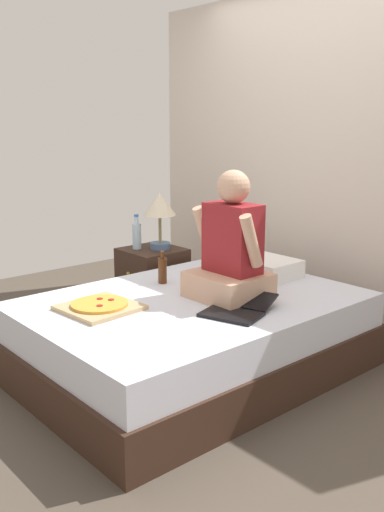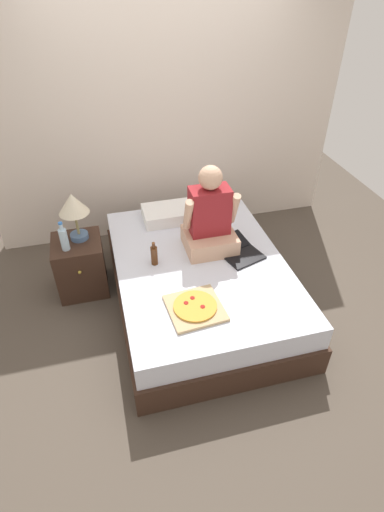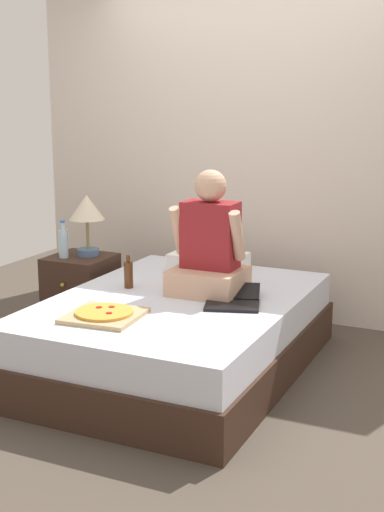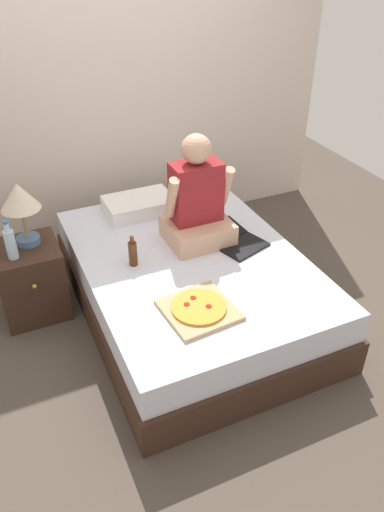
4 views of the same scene
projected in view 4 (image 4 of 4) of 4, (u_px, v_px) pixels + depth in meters
ground_plane at (191, 310)px, 3.68m from camera, size 5.70×5.70×0.00m
wall_back at (121, 90)px, 4.02m from camera, size 3.70×0.12×2.50m
bed at (191, 284)px, 3.55m from camera, size 1.47×2.03×0.48m
nightstand_left at (31, 280)px, 3.53m from camera, size 0.44×0.47×0.54m
lamp_on_left_nightstand at (20, 201)px, 3.25m from camera, size 0.26×0.26×0.45m
water_bottle at (10, 243)px, 3.22m from camera, size 0.07×0.07×0.28m
pillow at (139, 205)px, 3.90m from camera, size 0.52×0.34×0.12m
person_seated at (197, 204)px, 3.44m from camera, size 0.47×0.40×0.78m
laptop at (237, 241)px, 3.54m from camera, size 0.43×0.49×0.07m
pizza_box at (199, 309)px, 2.93m from camera, size 0.43×0.43×0.04m
beer_bottle_on_bed at (133, 253)px, 3.28m from camera, size 0.06×0.06×0.22m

